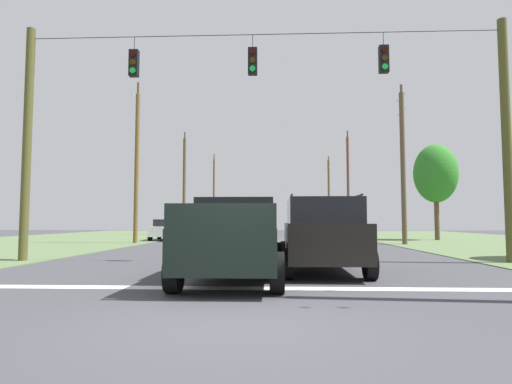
# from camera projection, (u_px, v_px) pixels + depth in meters

# --- Properties ---
(ground_plane) EXTENTS (120.00, 120.00, 0.00)m
(ground_plane) POSITION_uv_depth(u_px,v_px,m) (233.00, 322.00, 5.79)
(ground_plane) COLOR #3D3D42
(stop_bar_stripe) EXTENTS (13.87, 0.45, 0.01)m
(stop_bar_stripe) POSITION_uv_depth(u_px,v_px,m) (247.00, 288.00, 8.72)
(stop_bar_stripe) COLOR white
(stop_bar_stripe) RESTS_ON ground
(lane_dash_0) EXTENTS (2.50, 0.15, 0.01)m
(lane_dash_0) POSITION_uv_depth(u_px,v_px,m) (258.00, 261.00, 14.70)
(lane_dash_0) COLOR white
(lane_dash_0) RESTS_ON ground
(lane_dash_1) EXTENTS (2.50, 0.15, 0.01)m
(lane_dash_1) POSITION_uv_depth(u_px,v_px,m) (263.00, 249.00, 21.07)
(lane_dash_1) COLOR white
(lane_dash_1) RESTS_ON ground
(lane_dash_2) EXTENTS (2.50, 0.15, 0.01)m
(lane_dash_2) POSITION_uv_depth(u_px,v_px,m) (266.00, 241.00, 29.66)
(lane_dash_2) COLOR white
(lane_dash_2) RESTS_ON ground
(lane_dash_3) EXTENTS (2.50, 0.15, 0.01)m
(lane_dash_3) POSITION_uv_depth(u_px,v_px,m) (267.00, 239.00, 33.69)
(lane_dash_3) COLOR white
(lane_dash_3) RESTS_ON ground
(overhead_signal_span) EXTENTS (16.85, 0.31, 8.31)m
(overhead_signal_span) POSITION_uv_depth(u_px,v_px,m) (260.00, 129.00, 14.57)
(overhead_signal_span) COLOR #4D4B24
(overhead_signal_span) RESTS_ON ground
(pickup_truck) EXTENTS (2.28, 5.40, 1.95)m
(pickup_truck) POSITION_uv_depth(u_px,v_px,m) (235.00, 239.00, 10.08)
(pickup_truck) COLOR black
(pickup_truck) RESTS_ON ground
(suv_black) EXTENTS (2.24, 4.81, 2.05)m
(suv_black) POSITION_uv_depth(u_px,v_px,m) (321.00, 233.00, 11.63)
(suv_black) COLOR black
(suv_black) RESTS_ON ground
(distant_car_crossing_white) EXTENTS (2.18, 4.38, 1.52)m
(distant_car_crossing_white) POSITION_uv_depth(u_px,v_px,m) (167.00, 229.00, 30.73)
(distant_car_crossing_white) COLOR silver
(distant_car_crossing_white) RESTS_ON ground
(utility_pole_mid_right) EXTENTS (0.30, 1.56, 9.70)m
(utility_pole_mid_right) POSITION_uv_depth(u_px,v_px,m) (403.00, 164.00, 25.35)
(utility_pole_mid_right) COLOR brown
(utility_pole_mid_right) RESTS_ON ground
(utility_pole_far_right) EXTENTS (0.28, 1.72, 10.81)m
(utility_pole_far_right) POSITION_uv_depth(u_px,v_px,m) (348.00, 184.00, 43.67)
(utility_pole_far_right) COLOR brown
(utility_pole_far_right) RESTS_ON ground
(utility_pole_near_left) EXTENTS (0.33, 1.78, 10.99)m
(utility_pole_near_left) POSITION_uv_depth(u_px,v_px,m) (329.00, 194.00, 61.88)
(utility_pole_near_left) COLOR brown
(utility_pole_near_left) RESTS_ON ground
(utility_pole_far_left) EXTENTS (0.27, 1.94, 10.30)m
(utility_pole_far_left) POSITION_uv_depth(u_px,v_px,m) (137.00, 165.00, 26.78)
(utility_pole_far_left) COLOR brown
(utility_pole_far_left) RESTS_ON ground
(utility_pole_distant_right) EXTENTS (0.31, 1.71, 10.62)m
(utility_pole_distant_right) POSITION_uv_depth(u_px,v_px,m) (184.00, 185.00, 43.31)
(utility_pole_distant_right) COLOR brown
(utility_pole_distant_right) RESTS_ON ground
(utility_pole_distant_left) EXTENTS (0.27, 1.93, 11.20)m
(utility_pole_distant_left) POSITION_uv_depth(u_px,v_px,m) (214.00, 192.00, 61.29)
(utility_pole_distant_left) COLOR brown
(utility_pole_distant_left) RESTS_ON ground
(tree_roadside_right) EXTENTS (3.11, 3.11, 7.05)m
(tree_roadside_right) POSITION_uv_depth(u_px,v_px,m) (436.00, 174.00, 30.99)
(tree_roadside_right) COLOR brown
(tree_roadside_right) RESTS_ON ground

